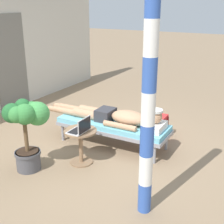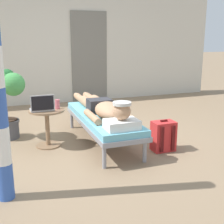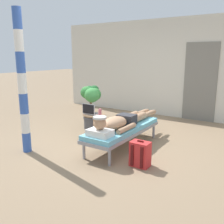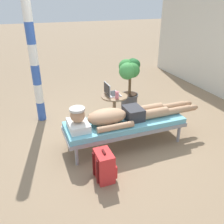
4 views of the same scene
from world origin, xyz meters
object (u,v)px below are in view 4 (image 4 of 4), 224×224
(person_reclining, at_px, (121,115))
(potted_plant, at_px, (129,76))
(side_table, at_px, (114,104))
(backpack, at_px, (104,166))
(porch_post, at_px, (33,55))
(laptop, at_px, (110,92))
(drink_glass, at_px, (117,95))
(lounge_chair, at_px, (125,124))

(person_reclining, relative_size, potted_plant, 2.11)
(side_table, height_order, backpack, side_table)
(backpack, relative_size, potted_plant, 0.41)
(potted_plant, xyz_separation_m, porch_post, (-0.08, -1.79, 0.55))
(porch_post, bearing_deg, backpack, 15.91)
(potted_plant, distance_m, porch_post, 1.87)
(laptop, bearing_deg, backpack, -23.45)
(drink_glass, xyz_separation_m, backpack, (1.27, -0.69, -0.39))
(person_reclining, height_order, drink_glass, person_reclining)
(person_reclining, xyz_separation_m, backpack, (0.66, -0.51, -0.32))
(person_reclining, height_order, laptop, laptop)
(person_reclining, bearing_deg, lounge_chair, 90.00)
(person_reclining, height_order, side_table, person_reclining)
(side_table, height_order, porch_post, porch_post)
(person_reclining, distance_m, backpack, 0.90)
(backpack, distance_m, potted_plant, 2.33)
(potted_plant, bearing_deg, side_table, -46.44)
(side_table, xyz_separation_m, backpack, (1.42, -0.69, -0.16))
(laptop, distance_m, porch_post, 1.48)
(lounge_chair, xyz_separation_m, person_reclining, (0.00, -0.06, 0.17))
(laptop, xyz_separation_m, backpack, (1.48, -0.64, -0.39))
(backpack, relative_size, porch_post, 0.17)
(person_reclining, distance_m, potted_plant, 1.45)
(side_table, distance_m, drink_glass, 0.28)
(lounge_chair, height_order, drink_glass, drink_glass)
(drink_glass, bearing_deg, person_reclining, -15.97)
(person_reclining, distance_m, side_table, 0.80)
(side_table, relative_size, porch_post, 0.21)
(side_table, distance_m, laptop, 0.24)
(laptop, distance_m, backpack, 1.66)
(drink_glass, bearing_deg, porch_post, -120.21)
(drink_glass, distance_m, porch_post, 1.59)
(lounge_chair, xyz_separation_m, porch_post, (-1.34, -1.14, 0.89))
(lounge_chair, bearing_deg, laptop, 175.12)
(drink_glass, relative_size, porch_post, 0.05)
(person_reclining, bearing_deg, laptop, 170.82)
(side_table, height_order, drink_glass, drink_glass)
(person_reclining, relative_size, porch_post, 0.88)
(lounge_chair, relative_size, person_reclining, 0.87)
(porch_post, bearing_deg, side_table, 65.33)
(lounge_chair, relative_size, potted_plant, 1.82)
(lounge_chair, distance_m, laptop, 0.86)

